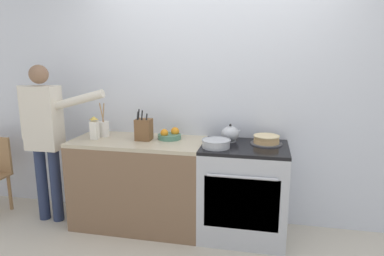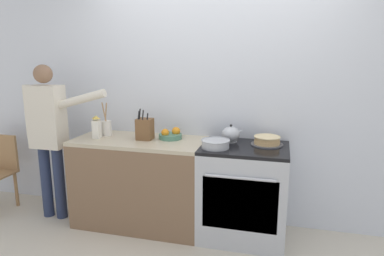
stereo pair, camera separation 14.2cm
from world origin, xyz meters
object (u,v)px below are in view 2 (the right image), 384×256
object	(u,v)px
person_baker	(49,129)
tea_kettle	(231,134)
milk_carton	(97,127)
fruit_bowl	(171,135)
utensil_crock	(107,128)
knife_block	(145,129)
mixing_bowl	(215,144)
stove_range	(243,192)
layer_cake	(267,141)

from	to	relation	value
person_baker	tea_kettle	bearing A→B (deg)	15.83
milk_carton	fruit_bowl	bearing A→B (deg)	12.68
utensil_crock	knife_block	bearing A→B (deg)	-7.14
mixing_bowl	fruit_bowl	size ratio (longest dim) A/B	1.13
stove_range	milk_carton	world-z (taller)	milk_carton
mixing_bowl	utensil_crock	distance (m)	1.18
stove_range	knife_block	world-z (taller)	knife_block
mixing_bowl	person_baker	size ratio (longest dim) A/B	0.16
stove_range	knife_block	size ratio (longest dim) A/B	2.92
mixing_bowl	knife_block	world-z (taller)	knife_block
stove_range	fruit_bowl	bearing A→B (deg)	171.56
stove_range	mixing_bowl	bearing A→B (deg)	-155.27
layer_cake	tea_kettle	world-z (taller)	tea_kettle
milk_carton	person_baker	world-z (taller)	person_baker
mixing_bowl	knife_block	bearing A→B (deg)	169.71
layer_cake	mixing_bowl	xyz separation A→B (m)	(-0.44, -0.22, 0.00)
milk_carton	stove_range	bearing A→B (deg)	2.03
mixing_bowl	knife_block	distance (m)	0.74
stove_range	layer_cake	distance (m)	0.53
tea_kettle	fruit_bowl	bearing A→B (deg)	-177.07
stove_range	person_baker	xyz separation A→B (m)	(-1.97, -0.10, 0.51)
tea_kettle	stove_range	bearing A→B (deg)	-43.56
milk_carton	person_baker	bearing A→B (deg)	-174.55
stove_range	person_baker	world-z (taller)	person_baker
knife_block	utensil_crock	world-z (taller)	utensil_crock
layer_cake	milk_carton	xyz separation A→B (m)	(-1.65, -0.16, 0.07)
fruit_bowl	person_baker	xyz separation A→B (m)	(-1.23, -0.21, 0.03)
stove_range	tea_kettle	size ratio (longest dim) A/B	4.22
stove_range	mixing_bowl	world-z (taller)	mixing_bowl
layer_cake	person_baker	size ratio (longest dim) A/B	0.18
stove_range	fruit_bowl	world-z (taller)	fruit_bowl
knife_block	utensil_crock	size ratio (longest dim) A/B	0.88
person_baker	knife_block	bearing A→B (deg)	15.05
utensil_crock	person_baker	bearing A→B (deg)	-162.74
knife_block	person_baker	bearing A→B (deg)	-173.26
stove_range	milk_carton	size ratio (longest dim) A/B	3.90
tea_kettle	layer_cake	bearing A→B (deg)	-5.60
utensil_crock	mixing_bowl	bearing A→B (deg)	-9.10
stove_range	tea_kettle	xyz separation A→B (m)	(-0.15, 0.14, 0.51)
stove_range	utensil_crock	size ratio (longest dim) A/B	2.57
stove_range	fruit_bowl	xyz separation A→B (m)	(-0.74, 0.11, 0.48)
milk_carton	knife_block	bearing A→B (deg)	8.11
knife_block	fruit_bowl	distance (m)	0.26
mixing_bowl	person_baker	world-z (taller)	person_baker
layer_cake	fruit_bowl	distance (m)	0.93
layer_cake	utensil_crock	world-z (taller)	utensil_crock
milk_carton	mixing_bowl	bearing A→B (deg)	-2.98
stove_range	knife_block	xyz separation A→B (m)	(-0.97, 0.02, 0.55)
fruit_bowl	layer_cake	bearing A→B (deg)	-0.17
fruit_bowl	milk_carton	distance (m)	0.74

